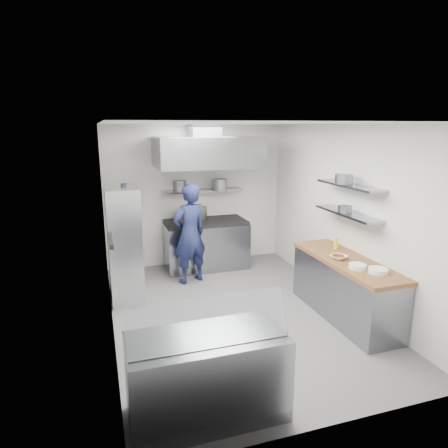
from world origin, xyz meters
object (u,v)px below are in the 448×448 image
object	(u,v)px
chef	(190,234)
display_case	(207,377)
gas_range	(206,245)
wire_rack	(124,244)

from	to	relation	value
chef	display_case	xyz separation A→B (m)	(-0.63, -3.44, -0.47)
chef	display_case	bearing A→B (deg)	60.11
gas_range	wire_rack	bearing A→B (deg)	-147.88
gas_range	chef	distance (m)	0.93
gas_range	display_case	xyz separation A→B (m)	(-1.10, -4.10, -0.03)
display_case	chef	bearing A→B (deg)	79.68
gas_range	display_case	world-z (taller)	gas_range
gas_range	chef	bearing A→B (deg)	-125.69
gas_range	display_case	bearing A→B (deg)	-105.02
gas_range	wire_rack	size ratio (longest dim) A/B	0.86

